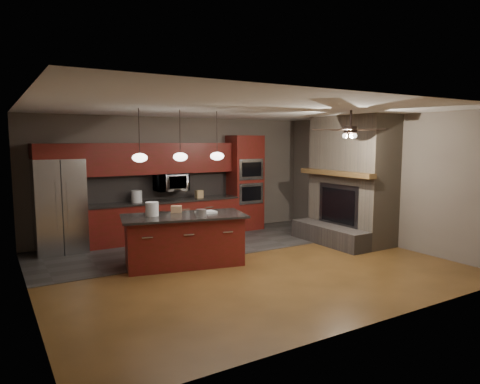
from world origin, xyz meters
TOP-DOWN VIEW (x-y plane):
  - ground at (0.00, 0.00)m, footprint 7.00×7.00m
  - ceiling at (0.00, 0.00)m, footprint 7.00×6.00m
  - back_wall at (0.00, 3.00)m, footprint 7.00×0.02m
  - right_wall at (3.50, 0.00)m, footprint 0.02×6.00m
  - left_wall at (-3.50, 0.00)m, footprint 0.02×6.00m
  - slate_tile_patch at (0.00, 1.80)m, footprint 7.00×2.40m
  - fireplace_column at (3.04, 0.40)m, footprint 1.30×2.10m
  - back_cabinetry at (-0.48, 2.74)m, footprint 3.59×0.64m
  - oven_tower at (1.70, 2.69)m, footprint 0.80×0.63m
  - microwave at (-0.27, 2.75)m, footprint 0.73×0.41m
  - refrigerator at (-2.70, 2.62)m, footprint 0.95×0.75m
  - kitchen_island at (-0.92, 0.55)m, footprint 2.36×1.45m
  - white_bucket at (-1.44, 0.75)m, footprint 0.29×0.29m
  - paint_can at (-0.71, 0.27)m, footprint 0.26×0.26m
  - paint_tray at (-0.48, 0.53)m, footprint 0.36×0.25m
  - cardboard_box at (-0.92, 0.89)m, footprint 0.24×0.21m
  - counter_bucket at (-1.10, 2.70)m, footprint 0.30×0.30m
  - counter_box at (0.39, 2.65)m, footprint 0.17×0.14m
  - pendant_left at (-1.65, 0.70)m, footprint 0.26×0.26m
  - pendant_center at (-0.90, 0.70)m, footprint 0.26×0.26m
  - pendant_right at (-0.15, 0.70)m, footprint 0.26×0.26m
  - ceiling_fan at (1.80, -0.80)m, footprint 1.27×1.33m

SIDE VIEW (x-z plane):
  - ground at x=0.00m, z-range 0.00..0.00m
  - slate_tile_patch at x=0.00m, z-range 0.00..0.01m
  - kitchen_island at x=-0.92m, z-range 0.00..0.92m
  - back_cabinetry at x=-0.48m, z-range -0.21..1.99m
  - paint_tray at x=-0.48m, z-range 0.92..0.96m
  - cardboard_box at x=-0.92m, z-range 0.92..1.04m
  - paint_can at x=-0.71m, z-range 0.92..1.05m
  - counter_box at x=0.39m, z-range 0.90..1.08m
  - counter_bucket at x=-1.10m, z-range 0.90..1.16m
  - white_bucket at x=-1.44m, z-range 0.92..1.17m
  - refrigerator at x=-2.70m, z-range 0.00..2.20m
  - oven_tower at x=1.70m, z-range 0.00..2.38m
  - fireplace_column at x=3.04m, z-range -0.10..2.70m
  - microwave at x=-0.27m, z-range 1.05..1.55m
  - back_wall at x=0.00m, z-range 0.00..2.80m
  - right_wall at x=3.50m, z-range 0.00..2.80m
  - left_wall at x=-3.50m, z-range 0.00..2.80m
  - pendant_left at x=-1.65m, z-range 1.51..2.42m
  - pendant_center at x=-0.90m, z-range 1.51..2.42m
  - pendant_right at x=-0.15m, z-range 1.51..2.42m
  - ceiling_fan at x=1.80m, z-range 2.25..2.66m
  - ceiling at x=0.00m, z-range 2.79..2.81m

